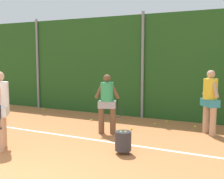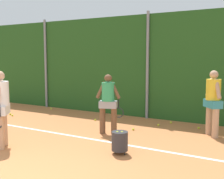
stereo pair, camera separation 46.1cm
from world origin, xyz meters
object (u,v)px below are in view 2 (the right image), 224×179
ball_hopper (120,141)px  tennis_ball_11 (4,135)px  tennis_ball_1 (133,129)px  tennis_ball_2 (171,122)px  tennis_ball_9 (51,109)px  player_foreground_near (1,105)px  player_backcourt_far (213,99)px  player_midcourt (108,101)px  tennis_ball_12 (12,115)px  tennis_ball_10 (95,120)px  tennis_ball_4 (10,114)px  tennis_ball_6 (158,125)px  tennis_ball_3 (199,128)px

ball_hopper → tennis_ball_11: bearing=-175.6°
tennis_ball_1 → tennis_ball_2: 1.55m
ball_hopper → tennis_ball_9: ball_hopper is taller
player_foreground_near → player_backcourt_far: 5.38m
player_midcourt → tennis_ball_12: size_ratio=25.02×
ball_hopper → tennis_ball_10: size_ratio=7.78×
player_foreground_near → tennis_ball_11: player_foreground_near is taller
tennis_ball_2 → player_backcourt_far: bearing=-31.3°
tennis_ball_4 → tennis_ball_6: same height
player_backcourt_far → ball_hopper: player_backcourt_far is taller
tennis_ball_3 → tennis_ball_1: bearing=-145.6°
player_midcourt → tennis_ball_11: (-2.33, -1.61, -0.89)m
player_midcourt → tennis_ball_11: bearing=-166.0°
ball_hopper → tennis_ball_6: (-0.20, 2.89, -0.26)m
tennis_ball_6 → tennis_ball_2: bearing=66.6°
player_foreground_near → tennis_ball_10: (0.34, 3.49, -0.98)m
tennis_ball_6 → tennis_ball_11: bearing=-135.6°
player_backcourt_far → tennis_ball_3: 1.22m
player_backcourt_far → tennis_ball_9: (-6.48, 0.87, -0.96)m
player_midcourt → tennis_ball_6: (0.89, 1.54, -0.89)m
tennis_ball_4 → tennis_ball_6: bearing=11.6°
ball_hopper → tennis_ball_12: (-5.30, 1.66, -0.26)m
player_backcourt_far → tennis_ball_2: (-1.43, 0.87, -0.96)m
tennis_ball_10 → tennis_ball_3: bearing=10.1°
tennis_ball_6 → tennis_ball_3: bearing=10.7°
tennis_ball_1 → tennis_ball_6: same height
player_foreground_near → tennis_ball_9: bearing=171.4°
tennis_ball_4 → player_foreground_near: bearing=-43.2°
tennis_ball_11 → tennis_ball_12: bearing=134.5°
player_foreground_near → tennis_ball_10: player_foreground_near is taller
tennis_ball_1 → tennis_ball_2: same height
tennis_ball_10 → player_foreground_near: bearing=-95.5°
player_midcourt → tennis_ball_4: player_midcourt is taller
ball_hopper → tennis_ball_9: 6.07m
player_midcourt → tennis_ball_9: player_midcourt is taller
tennis_ball_11 → tennis_ball_4: bearing=136.3°
tennis_ball_6 → tennis_ball_12: same height
tennis_ball_3 → tennis_ball_4: bearing=-168.5°
tennis_ball_11 → tennis_ball_3: bearing=37.5°
tennis_ball_10 → player_midcourt: bearing=-44.3°
tennis_ball_2 → tennis_ball_3: bearing=-17.6°
player_midcourt → tennis_ball_2: 2.51m
player_backcourt_far → tennis_ball_6: 1.95m
tennis_ball_11 → tennis_ball_1: bearing=39.2°
player_foreground_near → tennis_ball_1: (2.00, 2.97, -0.98)m
player_foreground_near → tennis_ball_11: 1.43m
tennis_ball_1 → tennis_ball_12: same height
player_backcourt_far → tennis_ball_2: size_ratio=26.85×
tennis_ball_6 → tennis_ball_10: bearing=-170.3°
tennis_ball_12 → tennis_ball_6: bearing=13.6°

